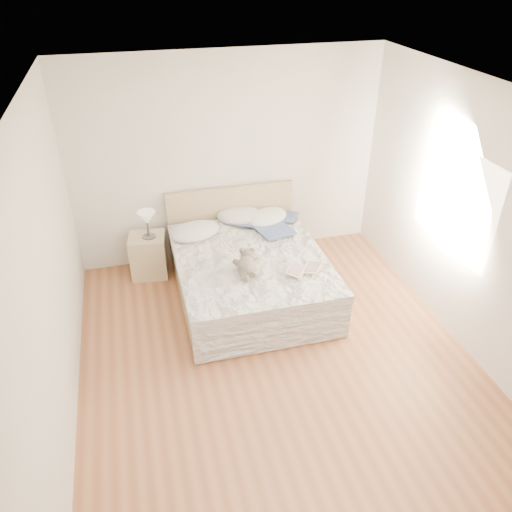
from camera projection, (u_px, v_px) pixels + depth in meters
name	position (u px, v px, depth m)	size (l,w,h in m)	color
floor	(276.00, 358.00, 5.24)	(4.00, 4.50, 0.00)	brown
ceiling	(284.00, 97.00, 3.81)	(4.00, 4.50, 0.00)	white
wall_back	(228.00, 160.00, 6.37)	(4.00, 0.02, 2.70)	silver
wall_front	(402.00, 456.00, 2.68)	(4.00, 0.02, 2.70)	silver
wall_left	(47.00, 280.00, 4.09)	(0.02, 4.50, 2.70)	silver
wall_right	(472.00, 221.00, 4.96)	(0.02, 4.50, 2.70)	silver
window	(455.00, 200.00, 5.15)	(0.02, 1.30, 1.10)	white
bed	(249.00, 272.00, 6.06)	(1.72, 2.14, 1.00)	tan
nightstand	(149.00, 255.00, 6.44)	(0.45, 0.40, 0.56)	tan
table_lamp	(147.00, 219.00, 6.15)	(0.25, 0.25, 0.36)	#4A4640
pillow_left	(195.00, 231.00, 6.24)	(0.64, 0.45, 0.19)	silver
pillow_middle	(241.00, 216.00, 6.60)	(0.64, 0.45, 0.19)	silver
pillow_right	(267.00, 217.00, 6.57)	(0.60, 0.42, 0.18)	white
blouse	(271.00, 227.00, 6.37)	(0.65, 0.69, 0.03)	navy
photo_book	(205.00, 230.00, 6.29)	(0.32, 0.22, 0.02)	white
childrens_book	(305.00, 269.00, 5.54)	(0.39, 0.27, 0.03)	#F4E8C2
teddy_bear	(247.00, 270.00, 5.47)	(0.26, 0.37, 0.20)	#6B6053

